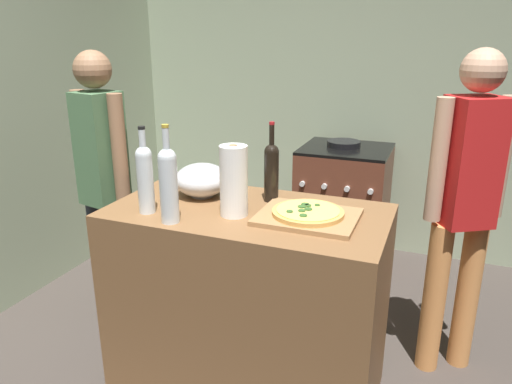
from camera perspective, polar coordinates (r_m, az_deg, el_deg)
name	(u,v)px	position (r m, az deg, el deg)	size (l,w,h in m)	color
ground_plane	(290,327)	(2.98, 3.99, -15.60)	(4.01, 3.23, 0.02)	#3F3833
kitchen_wall_rear	(349,81)	(3.81, 10.86, 12.74)	(4.01, 0.10, 2.60)	#99A889
kitchen_wall_left	(30,90)	(3.44, -25.06, 10.81)	(0.10, 3.23, 2.60)	#99A889
counter	(248,304)	(2.28, -0.95, -13.02)	(1.19, 0.63, 0.92)	brown
cutting_board	(308,217)	(1.99, 6.10, -2.93)	(0.40, 0.32, 0.02)	#9E7247
pizza	(308,212)	(1.98, 6.11, -2.37)	(0.29, 0.29, 0.03)	tan
mixing_bowl	(202,180)	(2.25, -6.39, 1.42)	(0.25, 0.25, 0.15)	#B2B2B7
paper_towel_roll	(234,181)	(1.98, -2.64, 1.30)	(0.12, 0.12, 0.30)	white
wine_bottle_dark	(145,176)	(2.06, -12.92, 1.86)	(0.07, 0.07, 0.37)	silver
wine_bottle_green	(271,169)	(2.15, 1.83, 2.66)	(0.07, 0.07, 0.36)	black
wine_bottle_amber	(168,182)	(1.93, -10.26, 1.20)	(0.07, 0.07, 0.39)	silver
stove	(343,206)	(3.60, 10.17, -1.60)	(0.61, 0.59, 0.92)	brown
person_in_stripes	(104,183)	(2.70, -17.42, 1.07)	(0.35, 0.24, 1.57)	#383D4C
person_in_red	(465,199)	(2.45, 23.34, -0.72)	(0.34, 0.29, 1.59)	#D88C4C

